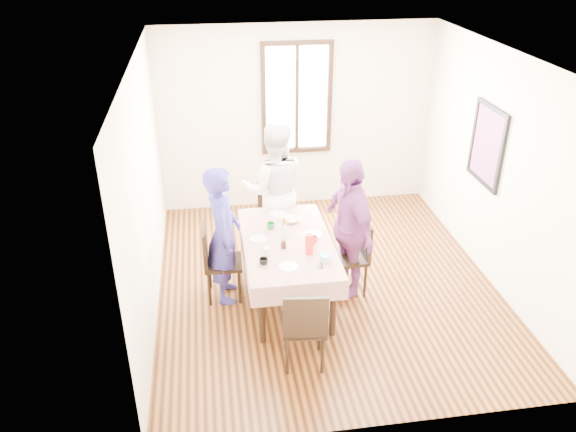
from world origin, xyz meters
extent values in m
plane|color=black|center=(0.00, 0.00, 0.00)|extent=(4.50, 4.50, 0.00)
plane|color=beige|center=(0.00, 2.25, 1.35)|extent=(4.00, 0.00, 4.00)
plane|color=beige|center=(2.00, 0.00, 1.35)|extent=(0.00, 4.50, 4.50)
cube|color=black|center=(0.00, 2.23, 1.65)|extent=(1.02, 0.06, 1.62)
cube|color=white|center=(0.00, 2.24, 1.65)|extent=(0.90, 0.02, 1.50)
cube|color=red|center=(1.98, 0.30, 1.55)|extent=(0.04, 0.76, 0.96)
cube|color=black|center=(-0.50, -0.24, 0.38)|extent=(0.86, 1.60, 0.75)
cube|color=#630E06|center=(-0.50, -0.24, 0.76)|extent=(0.98, 1.72, 0.01)
cube|color=black|center=(-1.22, -0.09, 0.46)|extent=(0.43, 0.43, 0.91)
cube|color=black|center=(0.21, -0.19, 0.46)|extent=(0.44, 0.44, 0.91)
cube|color=black|center=(-0.50, 0.85, 0.46)|extent=(0.44, 0.44, 0.91)
cube|color=black|center=(-0.50, -1.34, 0.46)|extent=(0.46, 0.46, 0.91)
imported|color=navy|center=(-1.20, -0.09, 0.81)|extent=(0.41, 0.60, 1.63)
imported|color=white|center=(-0.50, 0.83, 0.89)|extent=(0.91, 0.74, 1.77)
imported|color=#7B387B|center=(0.19, -0.19, 0.84)|extent=(0.63, 1.05, 1.68)
imported|color=black|center=(-0.82, -0.69, 0.80)|extent=(0.11, 0.11, 0.07)
imported|color=red|center=(-0.23, -0.33, 0.80)|extent=(0.12, 0.12, 0.08)
imported|color=#0C7226|center=(-0.65, 0.07, 0.80)|extent=(0.13, 0.13, 0.07)
imported|color=white|center=(-0.39, 0.19, 0.79)|extent=(0.24, 0.24, 0.05)
cube|color=red|center=(-0.32, -0.54, 0.88)|extent=(0.07, 0.07, 0.23)
cylinder|color=white|center=(-0.17, -0.71, 0.79)|extent=(0.10, 0.10, 0.05)
cylinder|color=black|center=(-0.57, -0.39, 0.80)|extent=(0.05, 0.05, 0.08)
cylinder|color=silver|center=(-0.77, -0.53, 0.81)|extent=(0.07, 0.07, 0.10)
cube|color=black|center=(-0.25, -0.80, 0.77)|extent=(0.06, 0.12, 0.01)
cylinder|color=silver|center=(-0.53, -0.16, 0.83)|extent=(0.07, 0.07, 0.14)
cylinder|color=white|center=(-0.82, -0.16, 0.77)|extent=(0.20, 0.20, 0.01)
cylinder|color=white|center=(-0.20, -0.17, 0.77)|extent=(0.20, 0.20, 0.01)
cylinder|color=white|center=(-0.52, 0.40, 0.77)|extent=(0.20, 0.20, 0.01)
cylinder|color=white|center=(-0.57, -0.77, 0.77)|extent=(0.20, 0.20, 0.01)
cylinder|color=blue|center=(-0.17, -0.71, 0.82)|extent=(0.12, 0.12, 0.01)
camera|label=1|loc=(-1.31, -5.66, 3.95)|focal=35.57mm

